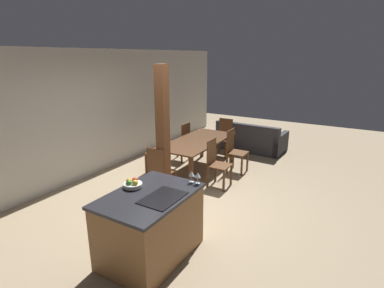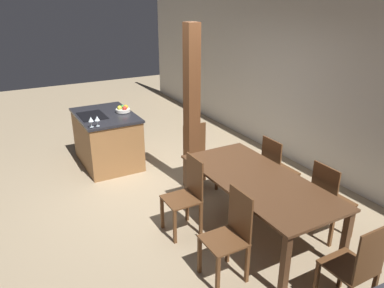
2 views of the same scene
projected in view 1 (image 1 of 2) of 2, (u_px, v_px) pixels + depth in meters
The scene contains 15 objects.
ground_plane at pixel (185, 205), 5.33m from camera, with size 16.00×16.00×0.00m, color #9E896B.
wall_back at pixel (79, 116), 6.20m from camera, with size 11.20×0.08×2.70m.
kitchen_island at pixel (150, 225), 3.87m from camera, with size 1.31×0.91×0.90m.
fruit_bowl at pixel (133, 184), 3.91m from camera, with size 0.24×0.24×0.11m.
wine_glass_near at pixel (198, 175), 4.00m from camera, with size 0.08×0.08×0.16m.
wine_glass_middle at pixel (192, 174), 4.04m from camera, with size 0.08×0.08×0.16m.
dining_table at pixel (197, 144), 6.66m from camera, with size 2.08×0.96×0.75m.
dining_chair_near_left at pixel (216, 162), 5.98m from camera, with size 0.40×0.40×0.97m.
dining_chair_near_right at pixel (235, 150), 6.75m from camera, with size 0.40×0.40×0.97m.
dining_chair_far_left at pixel (159, 151), 6.67m from camera, with size 0.40×0.40×0.97m.
dining_chair_far_right at pixel (182, 141), 7.44m from camera, with size 0.40×0.40×0.97m.
dining_chair_head_end at pixel (159, 171), 5.54m from camera, with size 0.40×0.40×0.97m.
dining_chair_foot_end at pixel (224, 136), 7.88m from camera, with size 0.40×0.40×0.97m.
couch at pixel (251, 140), 8.41m from camera, with size 1.02×1.85×0.79m.
timber_post at pixel (163, 135), 5.28m from camera, with size 0.18×0.18×2.43m.
Camera 1 is at (-4.06, -2.56, 2.56)m, focal length 28.00 mm.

